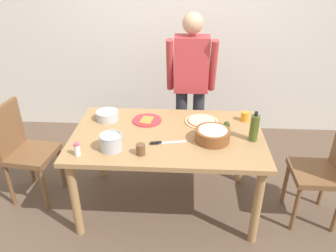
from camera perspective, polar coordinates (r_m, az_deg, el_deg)
name	(u,v)px	position (r m, az deg, el deg)	size (l,w,h in m)	color
ground	(168,203)	(3.21, -0.05, -13.24)	(8.00, 8.00, 0.00)	brown
wall_back	(176,27)	(4.08, 1.33, 16.66)	(5.60, 0.10, 2.60)	silver
dining_table	(168,143)	(2.81, -0.06, -3.01)	(1.60, 0.96, 0.76)	#A37A4C
person_cook	(191,82)	(3.37, 3.97, 7.59)	(0.49, 0.25, 1.62)	#2D2D38
chair_wooden_left	(23,147)	(3.28, -23.77, -3.37)	(0.45, 0.45, 0.95)	brown
chair_wooden_right	(327,167)	(3.04, 25.73, -6.43)	(0.40, 0.40, 0.95)	brown
pizza_raw_on_board	(202,121)	(2.96, 5.85, 0.83)	(0.29, 0.29, 0.02)	beige
plate_with_slice	(147,120)	(2.97, -3.65, 1.01)	(0.26, 0.26, 0.02)	red
popcorn_bowl	(213,134)	(2.67, 7.70, -1.38)	(0.28, 0.28, 0.11)	brown
mixing_bowl_steel	(107,115)	(3.03, -10.43, 1.80)	(0.20, 0.20, 0.08)	#B7B7BC
olive_oil_bottle	(254,128)	(2.71, 14.67, -0.31)	(0.07, 0.07, 0.26)	#47561E
steel_pot	(111,142)	(2.57, -9.81, -2.74)	(0.17, 0.17, 0.13)	#B7B7BC
cup_orange	(245,116)	(3.04, 13.15, 1.62)	(0.07, 0.07, 0.09)	orange
cup_small_brown	(141,149)	(2.49, -4.75, -4.05)	(0.07, 0.07, 0.09)	brown
salt_shaker	(77,149)	(2.56, -15.43, -3.91)	(0.04, 0.04, 0.11)	white
chef_knife	(164,143)	(2.63, -0.75, -2.89)	(0.29, 0.08, 0.02)	silver
avocado	(227,125)	(2.87, 10.09, 0.15)	(0.06, 0.06, 0.07)	#2D4219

